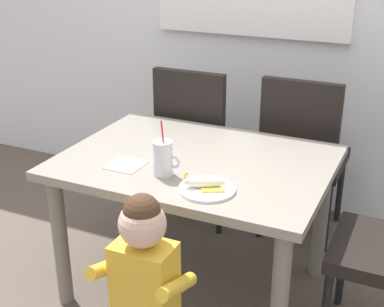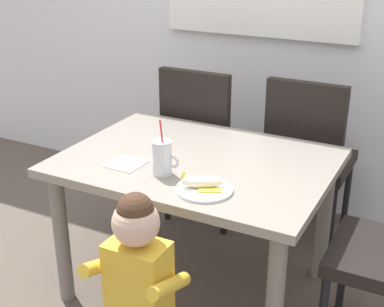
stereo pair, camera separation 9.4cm
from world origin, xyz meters
name	(u,v)px [view 2 (the right image)]	position (x,y,z in m)	size (l,w,h in m)	color
ground_plane	(197,286)	(0.00, 0.00, 0.00)	(24.00, 24.00, 0.00)	brown
dining_table	(197,178)	(0.00, 0.00, 0.60)	(1.20, 0.89, 0.70)	gray
dining_chair_left	(203,137)	(-0.28, 0.64, 0.54)	(0.44, 0.44, 0.96)	black
dining_chair_right	(308,152)	(0.33, 0.70, 0.54)	(0.44, 0.44, 0.96)	black
toddler_standing	(138,271)	(0.09, -0.65, 0.53)	(0.33, 0.24, 0.84)	#3F4760
milk_cup	(162,160)	(-0.05, -0.22, 0.77)	(0.13, 0.08, 0.25)	silver
snack_plate	(204,189)	(0.17, -0.28, 0.71)	(0.23, 0.23, 0.01)	white
peeled_banana	(203,183)	(0.17, -0.28, 0.74)	(0.18, 0.14, 0.07)	#F4EAC6
paper_napkin	(126,164)	(-0.25, -0.21, 0.71)	(0.15, 0.15, 0.00)	silver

